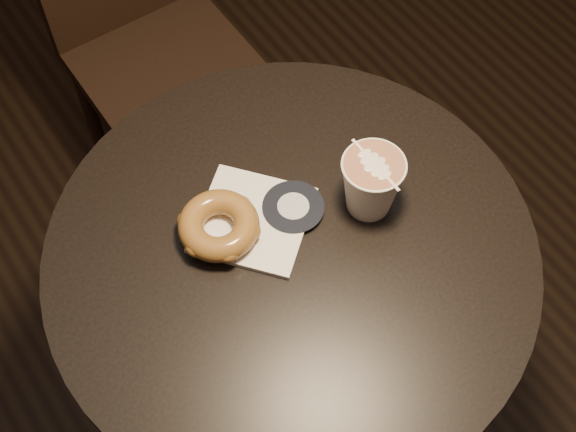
{
  "coord_description": "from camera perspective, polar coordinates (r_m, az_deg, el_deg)",
  "views": [
    {
      "loc": [
        -0.31,
        -0.45,
        1.73
      ],
      "look_at": [
        0.01,
        0.03,
        0.79
      ],
      "focal_mm": 50.0,
      "sensor_mm": 36.0,
      "label": 1
    }
  ],
  "objects": [
    {
      "name": "cafe_table",
      "position": [
        1.3,
        0.21,
        -6.64
      ],
      "size": [
        0.7,
        0.7,
        0.75
      ],
      "color": "black",
      "rests_on": "ground"
    },
    {
      "name": "chair",
      "position": [
        1.79,
        -10.47,
        14.19
      ],
      "size": [
        0.36,
        0.36,
        0.91
      ],
      "rotation": [
        0.0,
        0.0,
        -0.0
      ],
      "color": "black",
      "rests_on": "ground"
    },
    {
      "name": "pastry_bag",
      "position": [
        1.15,
        -2.51,
        -0.28
      ],
      "size": [
        0.21,
        0.21,
        0.01
      ],
      "primitive_type": "cube",
      "rotation": [
        0.0,
        0.0,
        0.68
      ],
      "color": "white",
      "rests_on": "cafe_table"
    },
    {
      "name": "doughnut",
      "position": [
        1.12,
        -4.95,
        -0.68
      ],
      "size": [
        0.11,
        0.11,
        0.04
      ],
      "primitive_type": "torus",
      "color": "brown",
      "rests_on": "pastry_bag"
    },
    {
      "name": "latte_cup",
      "position": [
        1.13,
        5.92,
        2.23
      ],
      "size": [
        0.09,
        0.09,
        0.1
      ],
      "primitive_type": null,
      "color": "white",
      "rests_on": "cafe_table"
    }
  ]
}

